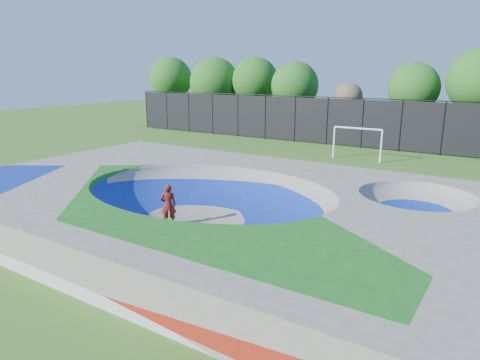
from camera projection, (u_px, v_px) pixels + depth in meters
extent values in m
plane|color=#315F1A|center=(208.00, 221.00, 17.91)|extent=(120.00, 120.00, 0.00)
cube|color=gray|center=(208.00, 204.00, 17.73)|extent=(22.00, 14.00, 1.50)
imported|color=red|center=(168.00, 205.00, 17.21)|extent=(0.75, 0.73, 1.74)
cube|color=black|center=(169.00, 225.00, 17.42)|extent=(0.77, 0.62, 0.05)
cylinder|color=white|center=(334.00, 142.00, 30.91)|extent=(0.12, 0.12, 2.24)
cylinder|color=white|center=(381.00, 146.00, 29.15)|extent=(0.12, 0.12, 2.24)
cylinder|color=white|center=(358.00, 128.00, 29.75)|extent=(3.37, 0.12, 0.12)
cylinder|color=black|center=(146.00, 110.00, 47.07)|extent=(0.09, 0.09, 4.00)
cylinder|color=black|center=(167.00, 111.00, 45.51)|extent=(0.09, 0.09, 4.00)
cylinder|color=black|center=(189.00, 112.00, 43.95)|extent=(0.09, 0.09, 4.00)
cylinder|color=black|center=(213.00, 114.00, 42.39)|extent=(0.09, 0.09, 4.00)
cylinder|color=black|center=(238.00, 116.00, 40.83)|extent=(0.09, 0.09, 4.00)
cylinder|color=black|center=(265.00, 117.00, 39.27)|extent=(0.09, 0.09, 4.00)
cylinder|color=black|center=(295.00, 119.00, 37.71)|extent=(0.09, 0.09, 4.00)
cylinder|color=black|center=(327.00, 121.00, 36.15)|extent=(0.09, 0.09, 4.00)
cylinder|color=black|center=(362.00, 123.00, 34.59)|extent=(0.09, 0.09, 4.00)
cylinder|color=black|center=(401.00, 126.00, 33.03)|extent=(0.09, 0.09, 4.00)
cylinder|color=black|center=(443.00, 129.00, 31.47)|extent=(0.09, 0.09, 4.00)
cube|color=black|center=(362.00, 123.00, 34.59)|extent=(48.00, 0.03, 3.80)
cylinder|color=black|center=(364.00, 98.00, 34.09)|extent=(48.00, 0.08, 0.08)
cylinder|color=#432B21|center=(172.00, 109.00, 51.16)|extent=(0.44, 0.44, 3.41)
sphere|color=#1E5C18|center=(171.00, 79.00, 50.28)|extent=(4.95, 4.95, 4.95)
cylinder|color=#432B21|center=(215.00, 114.00, 48.45)|extent=(0.44, 0.44, 2.78)
sphere|color=#1E5C18|center=(215.00, 83.00, 47.60)|extent=(5.52, 5.52, 5.52)
cylinder|color=#432B21|center=(255.00, 113.00, 46.84)|extent=(0.44, 0.44, 3.28)
sphere|color=#1E5C18|center=(255.00, 80.00, 45.97)|extent=(4.97, 4.97, 4.97)
cylinder|color=#432B21|center=(294.00, 119.00, 42.35)|extent=(0.44, 0.44, 3.04)
sphere|color=#1E5C18|center=(295.00, 85.00, 41.55)|extent=(4.61, 4.61, 4.61)
cylinder|color=#432B21|center=(347.00, 123.00, 40.05)|extent=(0.44, 0.44, 2.72)
sphere|color=brown|center=(348.00, 97.00, 39.45)|extent=(2.60, 2.60, 2.60)
cylinder|color=#432B21|center=(410.00, 125.00, 37.14)|extent=(0.44, 0.44, 3.12)
sphere|color=#1E5C18|center=(414.00, 88.00, 36.36)|extent=(4.27, 4.27, 4.27)
cylinder|color=#432B21|center=(474.00, 128.00, 33.80)|extent=(0.44, 0.44, 3.54)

